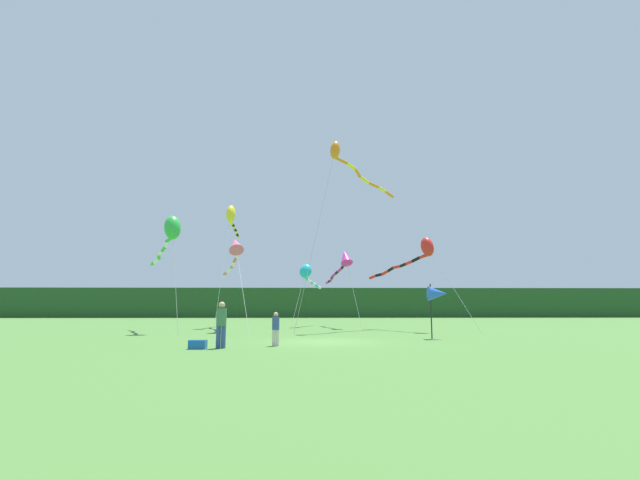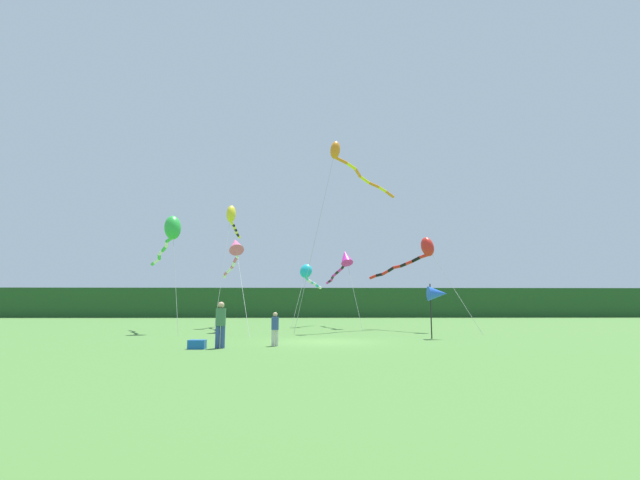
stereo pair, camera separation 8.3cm
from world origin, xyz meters
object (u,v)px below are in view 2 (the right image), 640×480
object	(u,v)px
kite_orange	(347,162)
person_adult	(221,322)
banner_flag_pole	(437,294)
kite_rainbow	(235,250)
cooler_box	(197,344)
kite_green	(171,231)
kite_yellow	(232,216)
person_child	(275,327)
kite_magenta	(344,261)
kite_red	(420,252)
kite_cyan	(307,273)

from	to	relation	value
kite_orange	person_adult	bearing A→B (deg)	-115.58
banner_flag_pole	kite_rainbow	size ratio (longest dim) A/B	0.24
cooler_box	kite_green	bearing A→B (deg)	112.79
cooler_box	kite_green	xyz separation A→B (m)	(-4.25, 10.12, 5.78)
cooler_box	banner_flag_pole	distance (m)	11.45
cooler_box	kite_orange	size ratio (longest dim) A/B	0.05
banner_flag_pole	kite_orange	size ratio (longest dim) A/B	0.21
cooler_box	kite_yellow	xyz separation A→B (m)	(-1.86, 16.92, 8.07)
person_child	kite_magenta	xyz separation A→B (m)	(3.80, 14.80, 4.09)
kite_red	kite_rainbow	xyz separation A→B (m)	(-11.70, 0.62, 0.20)
person_adult	banner_flag_pole	bearing A→B (deg)	26.79
kite_rainbow	kite_red	bearing A→B (deg)	-3.04
kite_rainbow	kite_green	bearing A→B (deg)	-150.95
kite_orange	kite_magenta	xyz separation A→B (m)	(0.00, 3.76, -6.22)
banner_flag_pole	kite_cyan	xyz separation A→B (m)	(-6.30, 12.98, 1.94)
banner_flag_pole	kite_green	bearing A→B (deg)	160.28
person_child	kite_rainbow	world-z (taller)	kite_rainbow
person_child	kite_red	xyz separation A→B (m)	(8.25, 10.30, 4.18)
cooler_box	banner_flag_pole	xyz separation A→B (m)	(10.14, 4.96, 1.94)
kite_red	kite_magenta	bearing A→B (deg)	134.71
kite_magenta	person_adult	bearing A→B (deg)	-110.02
person_adult	kite_red	world-z (taller)	kite_red
kite_magenta	kite_yellow	bearing A→B (deg)	173.29
kite_red	cooler_box	bearing A→B (deg)	-133.74
cooler_box	person_adult	bearing A→B (deg)	16.55
cooler_box	banner_flag_pole	world-z (taller)	banner_flag_pole
person_child	cooler_box	size ratio (longest dim) A/B	2.14
kite_green	kite_magenta	xyz separation A→B (m)	(10.75, 5.82, -1.13)
kite_green	kite_yellow	bearing A→B (deg)	70.66
kite_magenta	kite_cyan	bearing A→B (deg)	143.00
person_child	kite_magenta	world-z (taller)	kite_magenta
person_adult	kite_green	bearing A→B (deg)	116.92
person_adult	kite_green	xyz separation A→B (m)	(-5.02, 9.89, 5.00)
kite_green	kite_cyan	distance (m)	11.41
kite_rainbow	kite_cyan	distance (m)	7.54
person_child	kite_cyan	distance (m)	17.17
kite_red	kite_green	world-z (taller)	kite_green
cooler_box	kite_magenta	distance (m)	17.83
kite_orange	kite_green	world-z (taller)	kite_orange
person_adult	kite_green	world-z (taller)	kite_green
person_adult	kite_yellow	distance (m)	18.41
kite_red	kite_green	distance (m)	15.29
cooler_box	kite_red	xyz separation A→B (m)	(10.95, 11.44, 4.74)
person_child	cooler_box	xyz separation A→B (m)	(-2.70, -1.14, -0.56)
kite_orange	kite_magenta	bearing A→B (deg)	89.93
banner_flag_pole	kite_yellow	bearing A→B (deg)	135.09
kite_red	kite_green	xyz separation A→B (m)	(-15.20, -1.32, 1.04)
banner_flag_pole	kite_yellow	world-z (taller)	kite_yellow
kite_yellow	kite_orange	bearing A→B (deg)	-29.59
person_adult	kite_cyan	xyz separation A→B (m)	(3.07, 17.71, 3.10)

